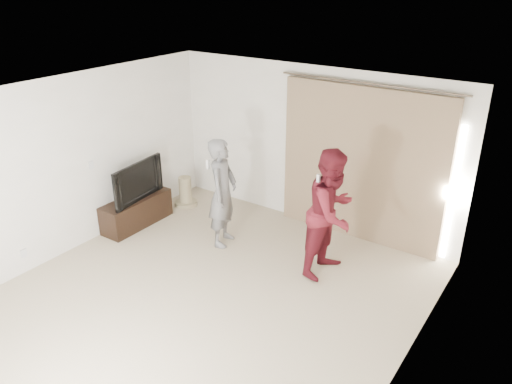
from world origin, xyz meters
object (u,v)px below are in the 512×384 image
tv_console (137,211)px  tv (133,180)px  person_man (223,193)px  person_woman (332,213)px

tv_console → tv: size_ratio=1.12×
tv → person_man: 1.60m
tv → person_woman: 3.32m
tv_console → person_woman: 3.38m
person_woman → tv: bearing=-170.6°
tv_console → person_man: size_ratio=0.73×
tv_console → person_woman: (3.27, 0.54, 0.67)m
tv_console → tv: tv is taller
tv_console → person_woman: bearing=9.4°
tv_console → tv: bearing=0.0°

